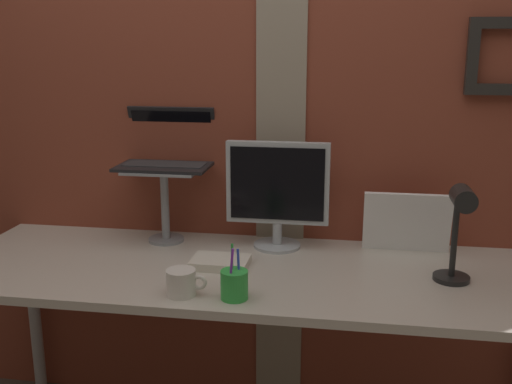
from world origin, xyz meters
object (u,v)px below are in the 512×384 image
(whiteboard_panel, at_px, (407,222))
(pen_cup, at_px, (234,284))
(coffee_mug, at_px, (182,282))
(monitor, at_px, (278,189))
(desk_lamp, at_px, (459,225))
(laptop, at_px, (169,149))

(whiteboard_panel, distance_m, pen_cup, 0.76)
(pen_cup, distance_m, coffee_mug, 0.17)
(monitor, relative_size, whiteboard_panel, 1.28)
(whiteboard_panel, xyz_separation_m, pen_cup, (-0.55, -0.52, -0.07))
(monitor, relative_size, coffee_mug, 3.17)
(desk_lamp, bearing_deg, monitor, 154.55)
(laptop, height_order, whiteboard_panel, laptop)
(coffee_mug, bearing_deg, pen_cup, 0.04)
(laptop, xyz_separation_m, whiteboard_panel, (0.93, -0.05, -0.24))
(desk_lamp, relative_size, pen_cup, 1.97)
(laptop, bearing_deg, monitor, -9.56)
(laptop, distance_m, desk_lamp, 1.13)
(pen_cup, xyz_separation_m, coffee_mug, (-0.17, -0.00, -0.01))
(monitor, xyz_separation_m, coffee_mug, (-0.24, -0.50, -0.19))
(whiteboard_panel, xyz_separation_m, desk_lamp, (0.13, -0.32, 0.09))
(monitor, distance_m, desk_lamp, 0.68)
(monitor, bearing_deg, pen_cup, -97.99)
(coffee_mug, bearing_deg, whiteboard_panel, 35.81)
(monitor, xyz_separation_m, whiteboard_panel, (0.48, 0.02, -0.12))
(laptop, bearing_deg, whiteboard_panel, -3.16)
(laptop, xyz_separation_m, desk_lamp, (1.06, -0.37, -0.15))
(whiteboard_panel, bearing_deg, coffee_mug, -144.19)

